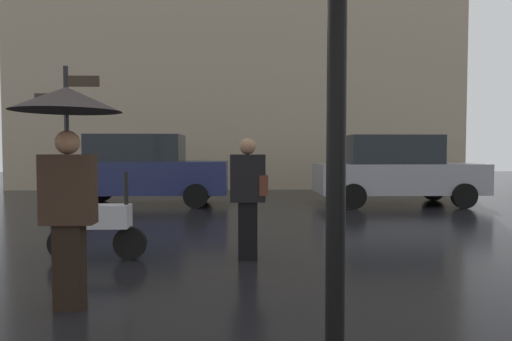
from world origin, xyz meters
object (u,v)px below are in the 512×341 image
(parked_car_right, at_px, (394,170))
(street_signpost, at_px, (67,135))
(pedestrian_with_bag, at_px, (249,191))
(parked_scooter, at_px, (94,220))
(pedestrian_with_umbrella, at_px, (67,137))
(parked_car_left, at_px, (143,169))

(parked_car_right, bearing_deg, street_signpost, -159.88)
(pedestrian_with_bag, distance_m, parked_scooter, 2.19)
(pedestrian_with_umbrella, xyz_separation_m, parked_scooter, (-0.41, 1.95, -1.10))
(pedestrian_with_umbrella, distance_m, pedestrian_with_bag, 2.66)
(street_signpost, bearing_deg, pedestrian_with_bag, -26.39)
(parked_car_left, bearing_deg, parked_car_right, 9.57)
(pedestrian_with_bag, relative_size, parked_car_right, 0.37)
(street_signpost, bearing_deg, pedestrian_with_umbrella, -68.84)
(pedestrian_with_bag, distance_m, parked_car_right, 7.57)
(pedestrian_with_umbrella, height_order, street_signpost, street_signpost)
(pedestrian_with_umbrella, distance_m, parked_scooter, 2.27)
(pedestrian_with_umbrella, xyz_separation_m, pedestrian_with_bag, (1.74, 1.89, -0.69))
(pedestrian_with_umbrella, bearing_deg, pedestrian_with_bag, 138.01)
(pedestrian_with_bag, distance_m, street_signpost, 3.52)
(pedestrian_with_umbrella, distance_m, parked_car_left, 8.40)
(pedestrian_with_umbrella, xyz_separation_m, parked_car_left, (-1.12, 8.30, -0.65))
(parked_car_left, bearing_deg, street_signpost, -81.68)
(parked_car_left, height_order, street_signpost, street_signpost)
(pedestrian_with_bag, height_order, street_signpost, street_signpost)
(pedestrian_with_umbrella, xyz_separation_m, parked_car_right, (5.97, 8.17, -0.66))
(pedestrian_with_bag, relative_size, parked_scooter, 1.24)
(parked_scooter, distance_m, parked_car_right, 8.92)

